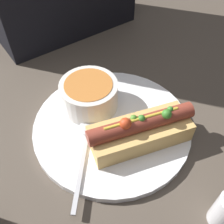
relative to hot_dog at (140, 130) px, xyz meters
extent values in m
plane|color=#4C4238|center=(-0.02, 0.05, -0.04)|extent=(4.00, 4.00, 0.00)
cylinder|color=white|center=(-0.02, 0.05, -0.03)|extent=(0.27, 0.27, 0.01)
cube|color=#DBAD60|center=(0.00, 0.00, -0.01)|extent=(0.17, 0.10, 0.03)
cylinder|color=brown|center=(0.00, 0.00, 0.02)|extent=(0.17, 0.07, 0.03)
sphere|color=#518C2D|center=(-0.01, 0.01, 0.03)|extent=(0.01, 0.01, 0.01)
sphere|color=#387A28|center=(0.05, -0.01, 0.03)|extent=(0.01, 0.01, 0.01)
sphere|color=#387A28|center=(0.00, 0.00, 0.03)|extent=(0.01, 0.01, 0.01)
sphere|color=#387A28|center=(0.03, -0.02, 0.03)|extent=(0.02, 0.02, 0.02)
sphere|color=#C63F1E|center=(-0.03, 0.01, 0.03)|extent=(0.02, 0.02, 0.02)
cylinder|color=gold|center=(0.00, 0.00, 0.03)|extent=(0.11, 0.04, 0.01)
cylinder|color=silver|center=(-0.02, 0.11, 0.00)|extent=(0.10, 0.10, 0.05)
cylinder|color=#C67533|center=(-0.02, 0.11, 0.02)|extent=(0.08, 0.08, 0.01)
cube|color=#B7B7BC|center=(-0.11, 0.00, -0.02)|extent=(0.09, 0.10, 0.00)
ellipsoid|color=#B7B7BC|center=(-0.05, 0.07, -0.02)|extent=(0.05, 0.05, 0.01)
camera|label=1|loc=(-0.18, -0.17, 0.32)|focal=42.00mm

